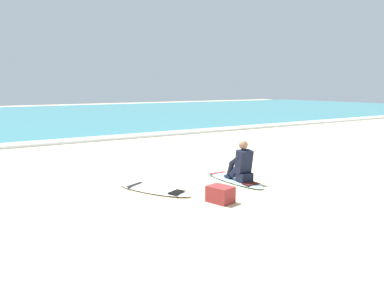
# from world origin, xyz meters

# --- Properties ---
(ground_plane) EXTENTS (80.00, 80.00, 0.00)m
(ground_plane) POSITION_xyz_m (0.00, 0.00, 0.00)
(ground_plane) COLOR beige
(sea) EXTENTS (80.00, 28.00, 0.10)m
(sea) POSITION_xyz_m (0.00, 21.65, 0.05)
(sea) COLOR teal
(sea) RESTS_ON ground
(breaking_foam) EXTENTS (80.00, 0.90, 0.11)m
(breaking_foam) POSITION_xyz_m (0.00, 7.95, 0.06)
(breaking_foam) COLOR white
(breaking_foam) RESTS_ON ground
(surfboard_main) EXTENTS (0.54, 2.13, 0.08)m
(surfboard_main) POSITION_xyz_m (0.75, -0.45, 0.04)
(surfboard_main) COLOR #9ED1E5
(surfboard_main) RESTS_ON ground
(surfer_seated) EXTENTS (0.38, 0.71, 0.95)m
(surfer_seated) POSITION_xyz_m (0.75, -0.78, 0.44)
(surfer_seated) COLOR black
(surfer_seated) RESTS_ON surfboard_main
(surfboard_spare_near) EXTENTS (1.28, 1.93, 0.08)m
(surfboard_spare_near) POSITION_xyz_m (-1.27, -0.28, 0.04)
(surfboard_spare_near) COLOR white
(surfboard_spare_near) RESTS_ON ground
(beach_bag) EXTENTS (0.46, 0.55, 0.32)m
(beach_bag) POSITION_xyz_m (-0.53, -1.68, 0.16)
(beach_bag) COLOR maroon
(beach_bag) RESTS_ON ground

